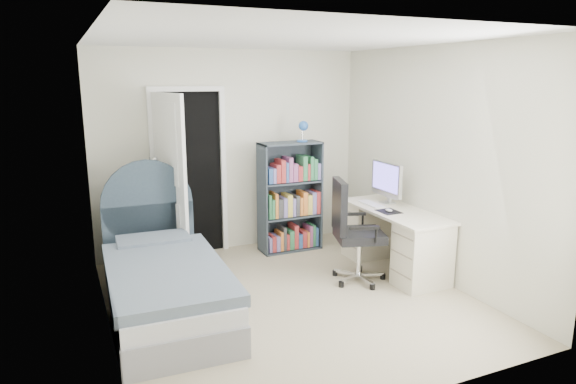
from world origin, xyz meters
name	(u,v)px	position (x,y,z in m)	size (l,w,h in m)	color
room_shell	(291,176)	(0.00, 0.00, 1.25)	(3.50, 3.70, 2.60)	gray
door	(177,177)	(-0.76, 1.52, 1.03)	(0.92, 0.82, 2.06)	black
bed	(164,281)	(-1.18, 0.27, 0.30)	(1.07, 2.15, 1.31)	gray
nightstand	(122,242)	(-1.43, 1.44, 0.36)	(0.37, 0.37, 0.55)	tan
floor_lamp	(155,220)	(-1.02, 1.62, 0.52)	(0.18, 0.18, 1.28)	silver
bookcase	(291,200)	(0.65, 1.40, 0.64)	(0.77, 0.33, 1.64)	#354049
desk	(393,237)	(1.41, 0.28, 0.39)	(0.59, 1.46, 1.20)	beige
office_chair	(351,226)	(0.79, 0.18, 0.61)	(0.62, 0.64, 1.12)	silver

